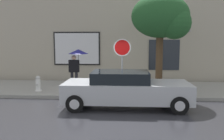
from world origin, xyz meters
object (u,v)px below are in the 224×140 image
(street_tree, at_px, (163,18))
(stop_sign, at_px, (122,55))
(pedestrian_with_umbrella, at_px, (77,58))
(fire_hydrant, at_px, (38,84))
(parked_car, at_px, (125,89))

(street_tree, relative_size, stop_sign, 1.80)
(pedestrian_with_umbrella, xyz_separation_m, stop_sign, (2.24, -1.06, 0.18))
(pedestrian_with_umbrella, distance_m, stop_sign, 2.48)
(pedestrian_with_umbrella, relative_size, stop_sign, 0.80)
(fire_hydrant, bearing_deg, street_tree, -0.34)
(fire_hydrant, distance_m, stop_sign, 4.25)
(parked_car, height_order, stop_sign, stop_sign)
(fire_hydrant, relative_size, stop_sign, 0.30)
(parked_car, height_order, pedestrian_with_umbrella, pedestrian_with_umbrella)
(parked_car, xyz_separation_m, street_tree, (1.63, 1.92, 2.82))
(fire_hydrant, bearing_deg, pedestrian_with_umbrella, 18.54)
(pedestrian_with_umbrella, distance_m, street_tree, 4.46)
(street_tree, bearing_deg, pedestrian_with_umbrella, 171.21)
(stop_sign, bearing_deg, pedestrian_with_umbrella, 154.71)
(fire_hydrant, height_order, street_tree, street_tree)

